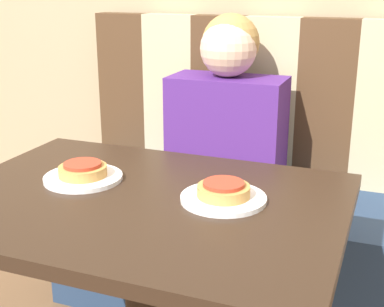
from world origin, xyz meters
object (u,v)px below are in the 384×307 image
at_px(person, 227,109).
at_px(pizza_left, 83,170).
at_px(plate_right, 223,198).
at_px(plate_left, 83,178).
at_px(pizza_right, 224,190).

bearing_deg(person, pizza_left, -106.93).
bearing_deg(plate_right, plate_left, 180.00).
relative_size(plate_left, plate_right, 1.00).
bearing_deg(plate_right, person, 106.93).
xyz_separation_m(plate_left, pizza_right, (0.39, 0.00, 0.02)).
relative_size(person, pizza_right, 5.01).
height_order(plate_left, pizza_left, pizza_left).
height_order(pizza_left, pizza_right, same).
bearing_deg(plate_left, person, 73.07).
bearing_deg(pizza_left, pizza_right, 0.00).
bearing_deg(person, plate_right, -73.07).
xyz_separation_m(person, plate_left, (-0.20, -0.65, -0.07)).
height_order(person, plate_right, person).
bearing_deg(plate_left, plate_right, 0.00).
height_order(plate_right, pizza_right, pizza_right).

